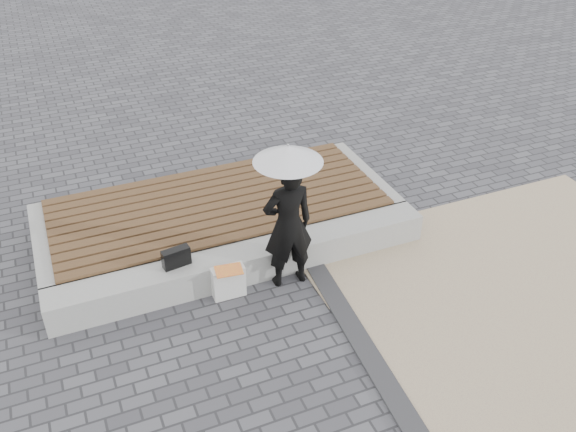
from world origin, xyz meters
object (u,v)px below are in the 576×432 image
Objects in this scene: seating_ledge at (246,262)px; canvas_tote at (228,282)px; woman at (288,225)px; parasol at (288,154)px; handbag at (176,257)px.

seating_ledge is 11.72× the size of canvas_tote.
parasol is (0.00, 0.00, 0.97)m from woman.
handbag reaches higher than canvas_tote.
seating_ledge is at bearing -10.26° from handbag.
parasol is 2.43× the size of canvas_tote.
seating_ledge is at bearing 41.65° from canvas_tote.
parasol reaches higher than woman.
seating_ledge is 0.87m from woman.
canvas_tote is at bearing 178.19° from parasol.
woman is 4.08× the size of canvas_tote.
handbag is at bearing 165.27° from parasol.
woman reaches higher than seating_ledge.
handbag is 0.81× the size of canvas_tote.
canvas_tote is (-0.79, 0.02, -1.63)m from parasol.
handbag is at bearing -12.98° from woman.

